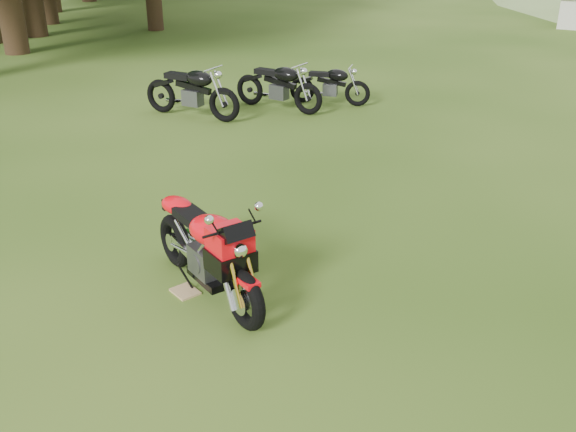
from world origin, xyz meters
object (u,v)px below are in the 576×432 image
Objects in this scene: sport_motorcycle at (206,242)px; vintage_moto_d at (330,84)px; vintage_moto_b at (191,90)px; plywood_board at (185,292)px; vintage_moto_c at (278,85)px.

sport_motorcycle reaches higher than vintage_moto_d.
vintage_moto_b is at bearing 154.20° from sport_motorcycle.
vintage_moto_b is (-4.69, 4.71, 0.54)m from plywood_board.
vintage_moto_d is (-3.12, 7.18, 0.43)m from plywood_board.
vintage_moto_b is 1.26× the size of vintage_moto_d.
plywood_board is 0.17× the size of vintage_moto_d.
sport_motorcycle is 0.95× the size of vintage_moto_b.
sport_motorcycle reaches higher than vintage_moto_b.
vintage_moto_b reaches higher than vintage_moto_c.
plywood_board is (-0.20, -0.15, -0.58)m from sport_motorcycle.
sport_motorcycle reaches higher than plywood_board.
vintage_moto_c is 1.16m from vintage_moto_d.
sport_motorcycle is 1.00× the size of vintage_moto_c.
sport_motorcycle is at bearing 35.89° from plywood_board.
vintage_moto_c is at bearing 45.32° from vintage_moto_b.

